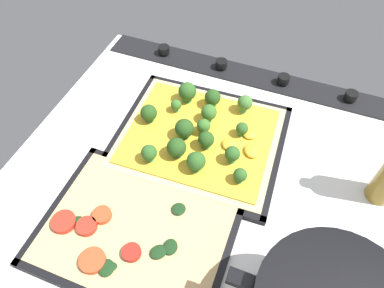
{
  "coord_description": "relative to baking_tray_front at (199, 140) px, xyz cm",
  "views": [
    {
      "loc": [
        -10.39,
        36.89,
        57.34
      ],
      "look_at": [
        4.34,
        -1.12,
        5.2
      ],
      "focal_mm": 33.09,
      "sensor_mm": 36.0,
      "label": 1
    }
  ],
  "objects": [
    {
      "name": "broccoli_pizza",
      "position": [
        0.15,
        -0.15,
        1.81
      ],
      "size": [
        32.12,
        27.58,
        6.07
      ],
      "color": "#D3B77F",
      "rests_on": "baking_tray_front"
    },
    {
      "name": "ground_plane",
      "position": [
        -4.7,
        6.25,
        -1.86
      ],
      "size": [
        76.43,
        65.74,
        3.0
      ],
      "primitive_type": "cube",
      "color": "white"
    },
    {
      "name": "baking_tray_front",
      "position": [
        0.0,
        0.0,
        0.0
      ],
      "size": [
        34.61,
        30.07,
        1.3
      ],
      "color": "black",
      "rests_on": "ground_plane"
    },
    {
      "name": "baking_tray_back",
      "position": [
        2.92,
        22.73,
        0.01
      ],
      "size": [
        32.56,
        25.29,
        1.3
      ],
      "color": "black",
      "rests_on": "ground_plane"
    },
    {
      "name": "veggie_pizza_back",
      "position": [
        3.5,
        23.2,
        0.7
      ],
      "size": [
        30.14,
        22.88,
        1.9
      ],
      "color": "tan",
      "rests_on": "baking_tray_back"
    },
    {
      "name": "stove_control_panel",
      "position": [
        -4.7,
        -23.12,
        0.19
      ],
      "size": [
        73.38,
        7.0,
        2.6
      ],
      "color": "black",
      "rests_on": "ground_plane"
    }
  ]
}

